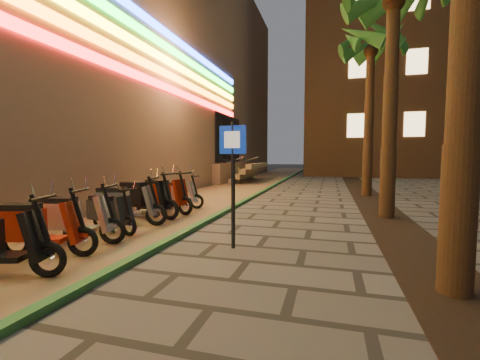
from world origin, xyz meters
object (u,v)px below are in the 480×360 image
(scooter_9, at_px, (108,212))
(scooter_11, at_px, (142,198))
(scooter_12, at_px, (163,194))
(scooter_13, at_px, (175,194))
(pedestrian_sign, at_px, (233,167))
(scooter_10, at_px, (123,204))
(scooter_7, at_px, (35,227))
(scooter_8, at_px, (72,218))

(scooter_9, bearing_deg, scooter_11, 112.28)
(scooter_9, xyz_separation_m, scooter_12, (-0.03, 2.54, 0.10))
(scooter_13, bearing_deg, pedestrian_sign, -52.99)
(scooter_11, relative_size, scooter_12, 1.02)
(scooter_10, xyz_separation_m, scooter_11, (-0.07, 0.95, 0.03))
(scooter_7, distance_m, scooter_9, 1.83)
(scooter_10, bearing_deg, scooter_9, -95.80)
(scooter_9, height_order, scooter_11, scooter_11)
(scooter_11, distance_m, scooter_13, 1.76)
(scooter_7, height_order, scooter_9, scooter_7)
(scooter_7, xyz_separation_m, scooter_9, (-0.00, 1.82, -0.06))
(scooter_8, xyz_separation_m, scooter_13, (-0.05, 4.39, -0.04))
(scooter_9, bearing_deg, pedestrian_sign, 8.49)
(scooter_7, relative_size, scooter_9, 1.14)
(scooter_11, height_order, scooter_13, scooter_11)
(scooter_12, distance_m, scooter_13, 0.85)
(scooter_12, xyz_separation_m, scooter_13, (-0.04, 0.84, -0.08))
(scooter_8, bearing_deg, scooter_10, 78.58)
(scooter_10, height_order, scooter_12, scooter_12)
(scooter_9, bearing_deg, scooter_12, 107.34)
(pedestrian_sign, bearing_deg, scooter_11, 152.87)
(pedestrian_sign, distance_m, scooter_13, 5.03)
(scooter_8, relative_size, scooter_12, 0.94)
(scooter_9, height_order, scooter_13, scooter_13)
(scooter_9, bearing_deg, scooter_7, -73.35)
(scooter_7, height_order, scooter_11, scooter_11)
(scooter_9, relative_size, scooter_10, 0.85)
(scooter_11, bearing_deg, scooter_10, -80.46)
(scooter_8, xyz_separation_m, scooter_9, (0.03, 1.00, -0.06))
(pedestrian_sign, relative_size, scooter_7, 1.39)
(scooter_8, height_order, scooter_12, scooter_12)
(pedestrian_sign, xyz_separation_m, scooter_7, (-3.04, -1.39, -0.99))
(scooter_8, bearing_deg, scooter_11, 79.37)
(scooter_11, distance_m, scooter_12, 0.92)
(pedestrian_sign, relative_size, scooter_8, 1.38)
(scooter_7, height_order, scooter_12, scooter_12)
(pedestrian_sign, xyz_separation_m, scooter_10, (-3.13, 1.11, -0.97))
(scooter_9, bearing_deg, scooter_8, -74.93)
(scooter_9, distance_m, scooter_10, 0.69)
(scooter_7, distance_m, scooter_8, 0.82)
(scooter_9, relative_size, scooter_11, 0.80)
(scooter_11, bearing_deg, scooter_9, -79.11)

